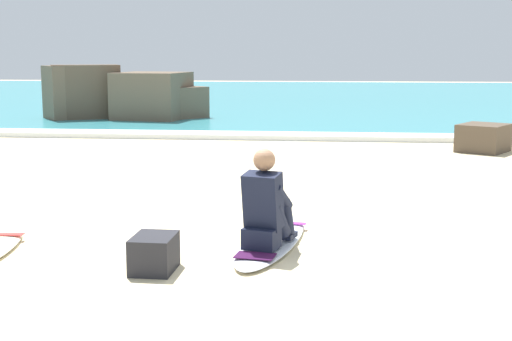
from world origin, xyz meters
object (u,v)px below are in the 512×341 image
at_px(shoreline_rock, 483,138).
at_px(beach_bag, 154,253).
at_px(surfboard_main, 272,240).
at_px(surfer_seated, 266,209).

bearing_deg(shoreline_rock, beach_bag, -118.50).
distance_m(surfboard_main, beach_bag, 1.41).
bearing_deg(surfboard_main, surfer_seated, -95.02).
bearing_deg(surfboard_main, beach_bag, -133.33).
distance_m(surfer_seated, shoreline_rock, 8.35).
height_order(shoreline_rock, beach_bag, shoreline_rock).
bearing_deg(surfer_seated, shoreline_rock, 64.89).
xyz_separation_m(surfer_seated, beach_bag, (-0.93, -0.69, -0.28)).
relative_size(surfer_seated, shoreline_rock, 1.02).
bearing_deg(beach_bag, surfer_seated, 36.28).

